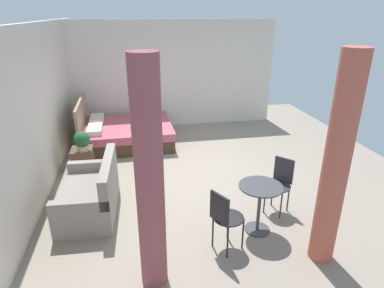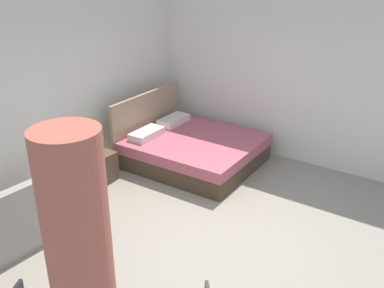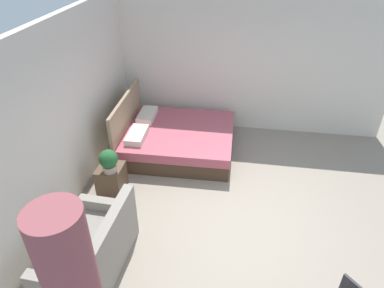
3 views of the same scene
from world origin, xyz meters
TOP-DOWN VIEW (x-y plane):
  - ground_plane at (0.00, 0.00)m, footprint 9.10×8.62m
  - wall_back at (0.00, 2.81)m, footprint 9.10×0.12m
  - wall_right at (3.05, 0.00)m, footprint 0.12×5.62m
  - bed at (1.83, 1.40)m, footprint 1.93×2.18m
  - couch at (-1.15, 1.92)m, footprint 1.49×0.90m
  - nightstand at (0.43, 2.24)m, footprint 0.46×0.42m
  - potted_plant at (0.33, 2.19)m, footprint 0.31×0.31m

SIDE VIEW (x-z plane):
  - ground_plane at x=0.00m, z-range -0.02..0.00m
  - nightstand at x=0.43m, z-range 0.00..0.48m
  - bed at x=1.83m, z-range -0.29..0.84m
  - couch at x=-1.15m, z-range -0.15..0.75m
  - potted_plant at x=0.33m, z-range 0.50..0.90m
  - wall_back at x=0.00m, z-range 0.00..2.88m
  - wall_right at x=3.05m, z-range 0.00..2.88m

